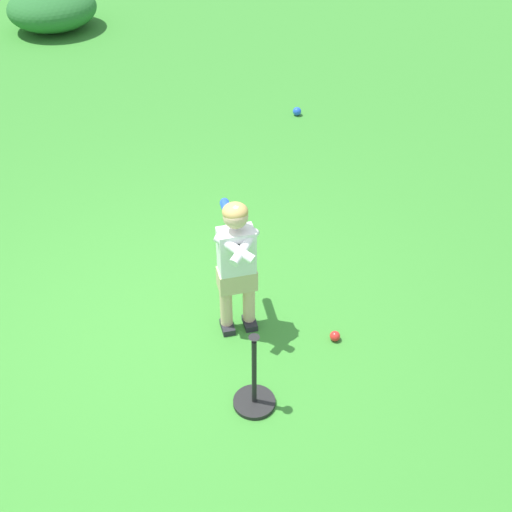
{
  "coord_description": "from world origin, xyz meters",
  "views": [
    {
      "loc": [
        2.16,
        -2.78,
        3.48
      ],
      "look_at": [
        0.45,
        0.64,
        0.45
      ],
      "focal_mm": 46.45,
      "sensor_mm": 36.0,
      "label": 1
    }
  ],
  "objects_px": {
    "child_batter": "(236,257)",
    "batting_tee": "(254,393)",
    "play_ball_center_lawn": "(335,336)",
    "play_ball_behind_batter": "(297,111)"
  },
  "relations": [
    {
      "from": "child_batter",
      "to": "batting_tee",
      "type": "relative_size",
      "value": 1.74
    },
    {
      "from": "child_batter",
      "to": "play_ball_center_lawn",
      "type": "bearing_deg",
      "value": 14.42
    },
    {
      "from": "play_ball_behind_batter",
      "to": "play_ball_center_lawn",
      "type": "xyz_separation_m",
      "value": [
        1.71,
        -3.19,
        -0.01
      ]
    },
    {
      "from": "child_batter",
      "to": "batting_tee",
      "type": "xyz_separation_m",
      "value": [
        0.44,
        -0.61,
        -0.55
      ]
    },
    {
      "from": "play_ball_center_lawn",
      "to": "batting_tee",
      "type": "relative_size",
      "value": 0.12
    },
    {
      "from": "play_ball_behind_batter",
      "to": "play_ball_center_lawn",
      "type": "distance_m",
      "value": 3.62
    },
    {
      "from": "child_batter",
      "to": "play_ball_behind_batter",
      "type": "bearing_deg",
      "value": 106.59
    },
    {
      "from": "child_batter",
      "to": "play_ball_center_lawn",
      "type": "height_order",
      "value": "child_batter"
    },
    {
      "from": "child_batter",
      "to": "play_ball_behind_batter",
      "type": "relative_size",
      "value": 11.07
    },
    {
      "from": "play_ball_behind_batter",
      "to": "child_batter",
      "type": "bearing_deg",
      "value": -73.41
    }
  ]
}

